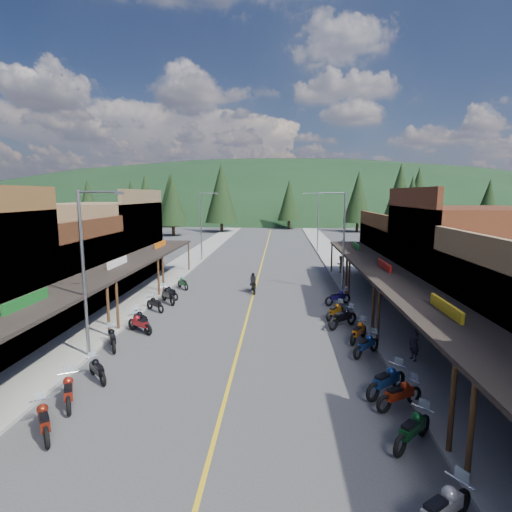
% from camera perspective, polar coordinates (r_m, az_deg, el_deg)
% --- Properties ---
extents(ground, '(220.00, 220.00, 0.00)m').
position_cam_1_polar(ground, '(25.07, -1.42, -9.30)').
color(ground, '#38383A').
rests_on(ground, ground).
extents(centerline, '(0.15, 90.00, 0.01)m').
position_cam_1_polar(centerline, '(44.47, 0.77, -1.26)').
color(centerline, gold).
rests_on(centerline, ground).
extents(sidewalk_west, '(3.40, 94.00, 0.15)m').
position_cam_1_polar(sidewalk_west, '(45.70, -10.19, -1.04)').
color(sidewalk_west, gray).
rests_on(sidewalk_west, ground).
extents(sidewalk_east, '(3.40, 94.00, 0.15)m').
position_cam_1_polar(sidewalk_east, '(44.91, 11.93, -1.26)').
color(sidewalk_east, gray).
rests_on(sidewalk_east, ground).
extents(shop_west_2, '(10.90, 9.00, 6.20)m').
position_cam_1_polar(shop_west_2, '(30.41, -27.94, -2.19)').
color(shop_west_2, '#3F2111').
rests_on(shop_west_2, ground).
extents(shop_west_3, '(10.90, 10.20, 8.20)m').
position_cam_1_polar(shop_west_3, '(38.69, -20.73, 1.91)').
color(shop_west_3, brown).
rests_on(shop_west_3, ground).
extents(shop_east_2, '(10.90, 9.00, 8.20)m').
position_cam_1_polar(shop_east_2, '(28.34, 27.88, -0.89)').
color(shop_east_2, '#562B19').
rests_on(shop_east_2, ground).
extents(shop_east_3, '(10.90, 10.20, 6.20)m').
position_cam_1_polar(shop_east_3, '(37.31, 21.71, 0.09)').
color(shop_east_3, '#4C2D16').
rests_on(shop_east_3, ground).
extents(streetlight_0, '(2.16, 0.18, 8.00)m').
position_cam_1_polar(streetlight_0, '(20.17, -23.11, -1.42)').
color(streetlight_0, gray).
rests_on(streetlight_0, ground).
extents(streetlight_1, '(2.16, 0.18, 8.00)m').
position_cam_1_polar(streetlight_1, '(46.73, -7.67, 4.66)').
color(streetlight_1, gray).
rests_on(streetlight_1, ground).
extents(streetlight_2, '(2.16, 0.18, 8.00)m').
position_cam_1_polar(streetlight_2, '(32.29, 12.19, 2.70)').
color(streetlight_2, gray).
rests_on(streetlight_2, ground).
extents(streetlight_3, '(2.16, 0.18, 8.00)m').
position_cam_1_polar(streetlight_3, '(54.06, 8.70, 5.20)').
color(streetlight_3, gray).
rests_on(streetlight_3, ground).
extents(ridge_hill, '(310.00, 140.00, 60.00)m').
position_cam_1_polar(ridge_hill, '(158.94, 2.74, 6.02)').
color(ridge_hill, black).
rests_on(ridge_hill, ground).
extents(pine_0, '(5.04, 5.04, 11.00)m').
position_cam_1_polar(pine_0, '(95.50, -22.86, 7.37)').
color(pine_0, black).
rests_on(pine_0, ground).
extents(pine_1, '(5.88, 5.88, 12.50)m').
position_cam_1_polar(pine_1, '(97.29, -12.19, 8.32)').
color(pine_1, black).
rests_on(pine_1, ground).
extents(pine_2, '(6.72, 6.72, 14.00)m').
position_cam_1_polar(pine_2, '(82.62, -4.98, 8.94)').
color(pine_2, black).
rests_on(pine_2, ground).
extents(pine_3, '(5.04, 5.04, 11.00)m').
position_cam_1_polar(pine_3, '(89.77, 4.76, 7.97)').
color(pine_3, black).
rests_on(pine_3, ground).
extents(pine_4, '(5.88, 5.88, 12.50)m').
position_cam_1_polar(pine_4, '(85.24, 14.40, 8.19)').
color(pine_4, black).
rests_on(pine_4, ground).
extents(pine_5, '(6.72, 6.72, 14.00)m').
position_cam_1_polar(pine_5, '(100.93, 22.17, 8.31)').
color(pine_5, black).
rests_on(pine_5, ground).
extents(pine_6, '(5.04, 5.04, 11.00)m').
position_cam_1_polar(pine_6, '(98.14, 30.31, 6.88)').
color(pine_6, black).
rests_on(pine_6, ground).
extents(pine_7, '(5.88, 5.88, 12.50)m').
position_cam_1_polar(pine_7, '(105.39, -15.55, 8.22)').
color(pine_7, black).
rests_on(pine_7, ground).
extents(pine_8, '(4.48, 4.48, 10.00)m').
position_cam_1_polar(pine_8, '(68.15, -17.33, 6.91)').
color(pine_8, black).
rests_on(pine_8, ground).
extents(pine_9, '(4.93, 4.93, 10.80)m').
position_cam_1_polar(pine_9, '(72.17, 21.34, 7.12)').
color(pine_9, black).
rests_on(pine_9, ground).
extents(pine_10, '(5.38, 5.38, 11.60)m').
position_cam_1_polar(pine_10, '(76.42, -11.86, 7.89)').
color(pine_10, black).
rests_on(pine_10, ground).
extents(pine_11, '(5.82, 5.82, 12.40)m').
position_cam_1_polar(pine_11, '(64.30, 19.87, 7.78)').
color(pine_11, black).
rests_on(pine_11, ground).
extents(bike_west_2, '(1.82, 2.13, 1.21)m').
position_cam_1_polar(bike_west_2, '(15.55, -28.06, -19.84)').
color(bike_west_2, '#61190D').
rests_on(bike_west_2, ground).
extents(bike_west_3, '(1.64, 2.23, 1.23)m').
position_cam_1_polar(bike_west_3, '(17.11, -25.22, -16.91)').
color(bike_west_3, maroon).
rests_on(bike_west_3, ground).
extents(bike_west_4, '(1.73, 1.79, 1.07)m').
position_cam_1_polar(bike_west_4, '(18.69, -21.74, -14.71)').
color(bike_west_4, black).
rests_on(bike_west_4, ground).
extents(bike_west_5, '(1.58, 2.13, 1.17)m').
position_cam_1_polar(bike_west_5, '(21.94, -19.87, -10.92)').
color(bike_west_5, black).
rests_on(bike_west_5, ground).
extents(bike_west_6, '(2.10, 1.75, 1.18)m').
position_cam_1_polar(bike_west_6, '(23.83, -16.28, -9.14)').
color(bike_west_6, maroon).
rests_on(bike_west_6, ground).
extents(bike_west_7, '(2.01, 2.12, 1.25)m').
position_cam_1_polar(bike_west_7, '(24.32, -16.07, -8.68)').
color(bike_west_7, black).
rests_on(bike_west_7, ground).
extents(bike_west_8, '(1.89, 1.75, 1.11)m').
position_cam_1_polar(bike_west_8, '(27.80, -14.23, -6.56)').
color(bike_west_8, black).
rests_on(bike_west_8, ground).
extents(bike_west_9, '(2.00, 2.33, 1.33)m').
position_cam_1_polar(bike_west_9, '(29.54, -12.45, -5.36)').
color(bike_west_9, black).
rests_on(bike_west_9, ground).
extents(bike_west_10, '(1.85, 1.79, 1.10)m').
position_cam_1_polar(bike_west_10, '(30.65, -12.11, -5.05)').
color(bike_west_10, black).
rests_on(bike_west_10, ground).
extents(bike_west_11, '(1.63, 1.85, 1.06)m').
position_cam_1_polar(bike_west_11, '(33.73, -10.40, -3.76)').
color(bike_west_11, '#0C3C17').
rests_on(bike_west_11, ground).
extents(bike_east_1, '(2.23, 1.91, 1.27)m').
position_cam_1_polar(bike_east_1, '(11.73, 25.06, -29.75)').
color(bike_east_1, gray).
rests_on(bike_east_1, ground).
extents(bike_east_2, '(2.03, 2.08, 1.25)m').
position_cam_1_polar(bike_east_2, '(14.36, 21.49, -21.83)').
color(bike_east_2, '#0B3717').
rests_on(bike_east_2, ground).
extents(bike_east_3, '(2.16, 1.64, 1.19)m').
position_cam_1_polar(bike_east_3, '(16.30, 19.85, -17.96)').
color(bike_east_3, '#A5250B').
rests_on(bike_east_3, ground).
extents(bike_east_4, '(2.26, 2.08, 1.32)m').
position_cam_1_polar(bike_east_4, '(17.05, 18.15, -16.40)').
color(bike_east_4, navy).
rests_on(bike_east_4, ground).
extents(bike_east_5, '(1.93, 1.99, 1.19)m').
position_cam_1_polar(bike_east_5, '(20.60, 15.51, -11.99)').
color(bike_east_5, navy).
rests_on(bike_east_5, ground).
extents(bike_east_6, '(1.69, 2.16, 1.20)m').
position_cam_1_polar(bike_east_6, '(22.33, 14.45, -10.28)').
color(bike_east_6, '#CA5C0E').
rests_on(bike_east_6, ground).
extents(bike_east_7, '(2.26, 2.13, 1.33)m').
position_cam_1_polar(bike_east_7, '(24.27, 12.30, -8.47)').
color(bike_east_7, black).
rests_on(bike_east_7, ground).
extents(bike_east_8, '(1.74, 1.98, 1.14)m').
position_cam_1_polar(bike_east_8, '(25.85, 11.25, -7.59)').
color(bike_east_8, '#A35D0B').
rests_on(bike_east_8, ground).
extents(bike_east_9, '(2.22, 1.73, 1.23)m').
position_cam_1_polar(bike_east_9, '(29.02, 11.62, -5.68)').
color(bike_east_9, navy).
rests_on(bike_east_9, ground).
extents(rider_on_bike, '(1.09, 2.27, 1.66)m').
position_cam_1_polar(rider_on_bike, '(31.96, -0.40, -4.07)').
color(rider_on_bike, black).
rests_on(rider_on_bike, ground).
extents(pedestrian_east_a, '(0.55, 0.69, 1.66)m').
position_cam_1_polar(pedestrian_east_a, '(20.26, 21.69, -11.49)').
color(pedestrian_east_a, '#241D2B').
rests_on(pedestrian_east_a, sidewalk_east).
extents(pedestrian_east_b, '(0.91, 0.87, 1.65)m').
position_cam_1_polar(pedestrian_east_b, '(40.23, 11.93, -1.12)').
color(pedestrian_east_b, brown).
rests_on(pedestrian_east_b, sidewalk_east).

